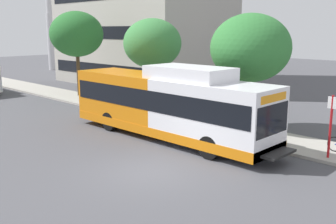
% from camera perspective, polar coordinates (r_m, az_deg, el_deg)
% --- Properties ---
extents(ground_plane, '(120.00, 120.00, 0.00)m').
position_cam_1_polar(ground_plane, '(21.36, -17.43, -3.03)').
color(ground_plane, '#4C4C51').
extents(sidewalk_curb, '(3.00, 56.00, 0.14)m').
position_cam_1_polar(sidewalk_curb, '(23.88, -0.17, -0.75)').
color(sidewalk_curb, '#A8A399').
rests_on(sidewalk_curb, ground).
extents(transit_bus, '(2.58, 12.25, 3.65)m').
position_cam_1_polar(transit_bus, '(19.21, -0.01, 1.11)').
color(transit_bus, white).
rests_on(transit_bus, ground).
extents(bus_stop_sign_pole, '(0.10, 0.36, 2.60)m').
position_cam_1_polar(bus_stop_sign_pole, '(17.15, 22.64, -1.32)').
color(bus_stop_sign_pole, red).
rests_on(bus_stop_sign_pole, sidewalk_curb).
extents(street_tree_near_stop, '(4.17, 4.17, 6.01)m').
position_cam_1_polar(street_tree_near_stop, '(20.98, 11.92, 9.10)').
color(street_tree_near_stop, '#4C3823').
rests_on(street_tree_near_stop, sidewalk_curb).
extents(street_tree_mid_block, '(3.76, 3.76, 5.89)m').
position_cam_1_polar(street_tree_mid_block, '(25.67, -2.28, 9.93)').
color(street_tree_mid_block, '#4C3823').
rests_on(street_tree_mid_block, sidewalk_curb).
extents(street_tree_far_block, '(4.14, 4.14, 6.58)m').
position_cam_1_polar(street_tree_far_block, '(31.84, -13.17, 10.98)').
color(street_tree_far_block, '#4C3823').
rests_on(street_tree_far_block, sidewalk_curb).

